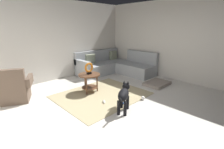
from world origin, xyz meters
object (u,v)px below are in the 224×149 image
object	(u,v)px
armchair	(15,89)
dog	(124,95)
torus_sculpture	(89,68)
sectional_couch	(115,66)
dog_toy_ball	(143,98)
side_table	(89,78)
dog_toy_rope	(122,103)
dog_bed_mat	(157,83)
dog_toy_bone	(104,102)

from	to	relation	value
armchair	dog	world-z (taller)	armchair
torus_sculpture	sectional_couch	bearing A→B (deg)	25.40
dog_toy_ball	torus_sculpture	bearing A→B (deg)	115.53
dog_toy_ball	dog	bearing A→B (deg)	-178.01
side_table	dog_toy_rope	bearing A→B (deg)	-85.60
sectional_couch	dog	xyz separation A→B (m)	(-2.05, -2.32, 0.09)
sectional_couch	dog_bed_mat	world-z (taller)	sectional_couch
dog_toy_bone	side_table	bearing A→B (deg)	78.09
side_table	torus_sculpture	xyz separation A→B (m)	(0.00, -0.00, 0.29)
side_table	dog_toy_bone	bearing A→B (deg)	-101.91
dog_bed_mat	dog_toy_rope	bearing A→B (deg)	-175.01
dog	dog_toy_bone	distance (m)	0.70
torus_sculpture	dog_toy_ball	xyz separation A→B (m)	(0.66, -1.38, -0.66)
torus_sculpture	dog	distance (m)	1.45
torus_sculpture	dog_bed_mat	bearing A→B (deg)	-27.88
side_table	torus_sculpture	size ratio (longest dim) A/B	1.84
torus_sculpture	dog_toy_ball	bearing A→B (deg)	-64.47
dog	armchair	bearing A→B (deg)	-175.43
dog_toy_ball	dog_toy_bone	bearing A→B (deg)	145.27
sectional_couch	torus_sculpture	bearing A→B (deg)	-154.60
torus_sculpture	dog_toy_rope	size ratio (longest dim) A/B	2.21
dog_toy_ball	dog_bed_mat	bearing A→B (deg)	15.56
sectional_couch	side_table	xyz separation A→B (m)	(-1.94, -0.92, 0.13)
dog_bed_mat	dog_toy_ball	xyz separation A→B (m)	(-1.27, -0.35, 0.01)
dog_bed_mat	dog_toy_rope	distance (m)	1.85
dog_toy_rope	sectional_couch	bearing A→B (deg)	48.72
side_table	dog_toy_rope	world-z (taller)	side_table
side_table	dog_toy_ball	xyz separation A→B (m)	(0.66, -1.38, -0.37)
side_table	dog_toy_ball	size ratio (longest dim) A/B	5.85
dog_bed_mat	dog_toy_rope	xyz separation A→B (m)	(-1.84, -0.16, -0.02)
side_table	dog_toy_ball	bearing A→B (deg)	-64.47
armchair	dog	size ratio (longest dim) A/B	1.30
side_table	torus_sculpture	bearing A→B (deg)	-90.00
armchair	side_table	distance (m)	1.87
side_table	torus_sculpture	distance (m)	0.29
sectional_couch	dog_toy_rope	xyz separation A→B (m)	(-1.85, -2.10, -0.26)
sectional_couch	armchair	size ratio (longest dim) A/B	2.29
dog	dog_toy_ball	world-z (taller)	dog
sectional_couch	dog_toy_rope	size ratio (longest dim) A/B	15.28
dog	dog_toy_rope	distance (m)	0.47
dog_bed_mat	torus_sculpture	bearing A→B (deg)	152.12
side_table	dog_toy_bone	size ratio (longest dim) A/B	3.33
torus_sculpture	dog	xyz separation A→B (m)	(-0.12, -1.40, -0.33)
sectional_couch	dog_toy_ball	size ratio (longest dim) A/B	21.94
dog_toy_rope	torus_sculpture	bearing A→B (deg)	94.40
torus_sculpture	dog_bed_mat	distance (m)	2.28
sectional_couch	torus_sculpture	size ratio (longest dim) A/B	6.90
dog_toy_rope	dog	bearing A→B (deg)	-133.35
sectional_couch	torus_sculpture	world-z (taller)	sectional_couch
dog_toy_rope	dog_toy_bone	world-z (taller)	dog_toy_bone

